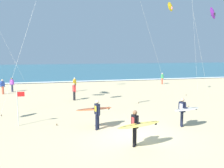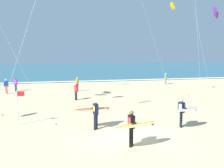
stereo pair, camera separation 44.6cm
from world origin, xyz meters
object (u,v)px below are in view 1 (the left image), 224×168
at_px(surfer_lead, 184,110).
at_px(surfer_trailing, 96,111).
at_px(bystander_green_top, 162,78).
at_px(bystander_red_top, 74,92).
at_px(bystander_yellow_top, 75,84).
at_px(kite_delta_violet_high, 213,13).
at_px(bystander_purple_top, 12,85).
at_px(surfer_third, 137,125).
at_px(bystander_blue_top, 3,87).
at_px(lifeguard_flag, 19,105).
at_px(kite_delta_golden_outer, 171,7).

relative_size(surfer_lead, surfer_trailing, 0.87).
bearing_deg(bystander_green_top, bystander_red_top, -146.62).
bearing_deg(bystander_yellow_top, surfer_lead, -70.99).
bearing_deg(kite_delta_violet_high, bystander_purple_top, 153.66).
xyz_separation_m(surfer_third, bystander_blue_top, (-8.89, 16.81, -0.23)).
xyz_separation_m(surfer_lead, bystander_yellow_top, (-5.03, 14.61, -0.23)).
relative_size(bystander_green_top, lifeguard_flag, 0.76).
bearing_deg(kite_delta_violet_high, surfer_trailing, -153.33).
xyz_separation_m(bystander_red_top, lifeguard_flag, (-3.84, -6.94, 0.45)).
distance_m(surfer_lead, bystander_yellow_top, 15.46).
bearing_deg(bystander_red_top, bystander_purple_top, 134.24).
bearing_deg(kite_delta_violet_high, bystander_yellow_top, 146.71).
xyz_separation_m(kite_delta_violet_high, bystander_green_top, (0.72, 11.23, -7.04)).
bearing_deg(surfer_lead, kite_delta_violet_high, 45.65).
relative_size(bystander_blue_top, bystander_yellow_top, 1.00).
distance_m(bystander_green_top, bystander_purple_top, 19.44).
height_order(bystander_blue_top, bystander_green_top, same).
bearing_deg(bystander_red_top, surfer_trailing, -86.71).
xyz_separation_m(kite_delta_golden_outer, bystander_blue_top, (-16.46, 5.20, -7.90)).
bearing_deg(surfer_trailing, bystander_blue_top, 118.89).
bearing_deg(surfer_lead, lifeguard_flag, 164.29).
xyz_separation_m(surfer_third, bystander_yellow_top, (-1.34, 16.75, -0.23)).
distance_m(surfer_lead, bystander_purple_top, 20.02).
bearing_deg(bystander_green_top, kite_delta_violet_high, -93.66).
bearing_deg(surfer_lead, surfer_third, -149.95).
xyz_separation_m(kite_delta_violet_high, kite_delta_golden_outer, (-2.85, 2.58, 0.87)).
bearing_deg(surfer_trailing, kite_delta_golden_outer, 43.63).
bearing_deg(bystander_purple_top, kite_delta_violet_high, -26.34).
height_order(bystander_blue_top, bystander_purple_top, same).
bearing_deg(kite_delta_violet_high, bystander_red_top, 167.64).
bearing_deg(surfer_lead, bystander_red_top, 119.99).
distance_m(kite_delta_violet_high, bystander_green_top, 13.27).
bearing_deg(surfer_lead, bystander_blue_top, 130.62).
bearing_deg(lifeguard_flag, bystander_green_top, 42.64).
bearing_deg(bystander_blue_top, lifeguard_flag, -75.02).
xyz_separation_m(surfer_trailing, bystander_yellow_top, (-0.01, 13.64, -0.24)).
bearing_deg(kite_delta_golden_outer, bystander_red_top, 179.38).
xyz_separation_m(surfer_trailing, kite_delta_violet_high, (11.76, 5.91, 6.80)).
relative_size(kite_delta_golden_outer, bystander_red_top, 5.82).
xyz_separation_m(surfer_lead, bystander_purple_top, (-11.89, 16.11, -0.23)).
bearing_deg(lifeguard_flag, surfer_third, -40.06).
relative_size(surfer_third, bystander_blue_top, 1.44).
relative_size(surfer_trailing, bystander_purple_top, 1.46).
bearing_deg(surfer_trailing, bystander_red_top, 93.29).
relative_size(bystander_yellow_top, lifeguard_flag, 0.76).
bearing_deg(kite_delta_violet_high, lifeguard_flag, -165.20).
relative_size(kite_delta_golden_outer, bystander_yellow_top, 5.82).
bearing_deg(surfer_trailing, bystander_purple_top, 114.38).
bearing_deg(bystander_blue_top, bystander_green_top, 9.76).
height_order(bystander_blue_top, bystander_yellow_top, same).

